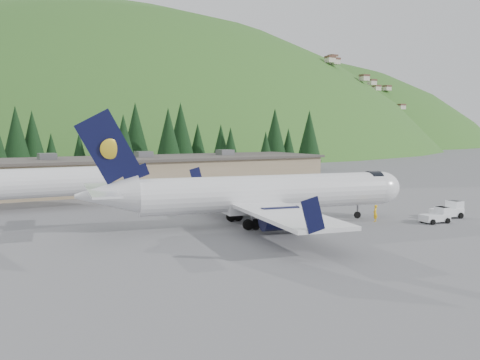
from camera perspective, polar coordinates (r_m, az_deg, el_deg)
The scene contains 8 objects.
ground at distance 54.75m, azimuth 3.10°, elevation -4.68°, with size 600.00×600.00×0.00m, color #59595E.
airliner at distance 53.92m, azimuth 2.12°, elevation -1.55°, with size 34.53×32.57×11.48m.
baggage_tug_a at distance 58.81m, azimuth 20.26°, elevation -3.60°, with size 3.11×2.05×1.59m.
baggage_tug_b at distance 62.51m, azimuth 21.39°, elevation -3.03°, with size 3.57×2.34×1.83m.
terminal_building at distance 87.10m, azimuth -13.33°, elevation 0.65°, with size 71.00×17.00×6.10m.
ramp_worker at distance 57.57m, azimuth 14.23°, elevation -3.46°, with size 0.64×0.42×1.76m, color yellow.
tree_line at distance 109.57m, azimuth -17.49°, elevation 4.12°, with size 113.32×18.00×14.52m.
hills at distance 281.46m, azimuth -11.07°, elevation -13.91°, with size 614.00×330.00×300.00m.
Camera 1 is at (-29.01, -45.44, 9.51)m, focal length 40.00 mm.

